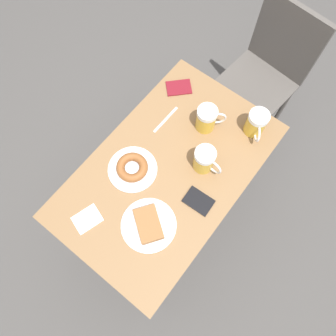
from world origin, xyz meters
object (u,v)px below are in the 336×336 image
plate_with_donut (132,168)px  beer_mug_left (205,160)px  plate_with_cake (149,225)px  beer_mug_right (256,123)px  fork (166,120)px  chair (270,65)px  passport_far_edge (199,201)px  passport_near_edge (179,88)px  napkin_folded (87,219)px  beer_mug_center (207,119)px

plate_with_donut → beer_mug_left: 0.33m
plate_with_cake → beer_mug_left: bearing=86.6°
beer_mug_left → beer_mug_right: (0.08, 0.30, 0.00)m
plate_with_cake → fork: size_ratio=1.36×
chair → passport_far_edge: chair is taller
beer_mug_left → fork: bearing=163.7°
plate_with_donut → passport_near_edge: (-0.10, 0.49, -0.02)m
chair → passport_far_edge: bearing=-74.4°
chair → plate_with_cake: chair is taller
napkin_folded → passport_near_edge: size_ratio=0.91×
plate_with_donut → passport_far_edge: size_ratio=1.74×
plate_with_donut → beer_mug_right: beer_mug_right is taller
passport_far_edge → fork: bearing=147.6°
passport_near_edge → beer_mug_center: bearing=-22.0°
plate_with_cake → plate_with_donut: plate_with_donut is taller
passport_near_edge → beer_mug_right: bearing=3.5°
chair → beer_mug_right: bearing=-66.5°
chair → napkin_folded: (-0.17, -1.34, 0.16)m
beer_mug_left → passport_far_edge: bearing=-61.1°
beer_mug_left → napkin_folded: bearing=-116.0°
chair → beer_mug_center: bearing=-86.7°
chair → beer_mug_left: (0.09, -0.82, 0.23)m
fork → napkin_folded: bearing=-86.6°
beer_mug_right → fork: beer_mug_right is taller
beer_mug_left → fork: 0.31m
beer_mug_center → fork: beer_mug_center is taller
plate_with_cake → beer_mug_center: bearing=99.5°
chair → passport_near_edge: (-0.26, -0.55, 0.17)m
plate_with_donut → beer_mug_center: bearing=71.6°
plate_with_cake → beer_mug_right: bearing=81.2°
plate_with_cake → plate_with_donut: size_ratio=1.06×
beer_mug_right → passport_near_edge: bearing=-176.5°
plate_with_cake → napkin_folded: bearing=-147.8°
beer_mug_center → plate_with_cake: bearing=-80.5°
plate_with_donut → beer_mug_left: size_ratio=1.59×
napkin_folded → beer_mug_right: bearing=67.7°
chair → napkin_folded: chair is taller
chair → fork: bearing=-99.5°
beer_mug_center → napkin_folded: 0.71m
plate_with_cake → napkin_folded: plate_with_cake is taller
napkin_folded → beer_mug_center: bearing=78.8°
chair → beer_mug_center: chair is taller
beer_mug_right → passport_far_edge: 0.45m
beer_mug_left → fork: beer_mug_left is taller
plate_with_donut → beer_mug_left: bearing=41.6°
plate_with_cake → plate_with_donut: bearing=145.1°
plate_with_cake → beer_mug_right: (0.10, 0.67, 0.05)m
beer_mug_left → beer_mug_center: size_ratio=1.04×
napkin_folded → plate_with_donut: bearing=88.7°
plate_with_cake → passport_far_edge: (0.11, 0.22, -0.01)m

